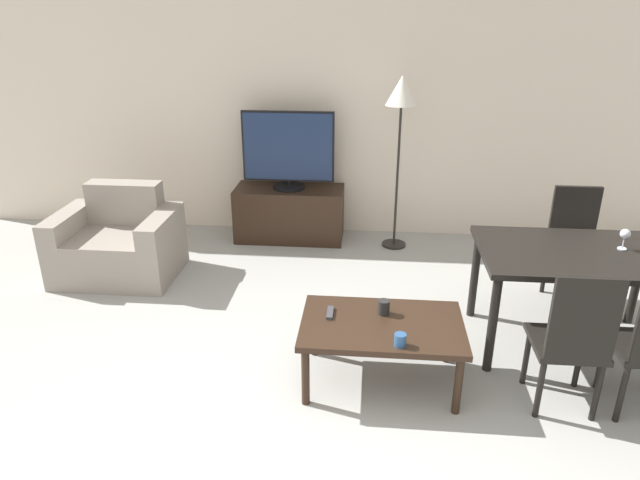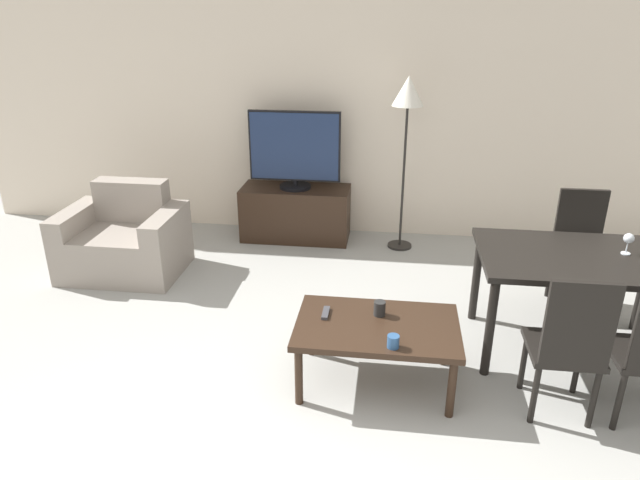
# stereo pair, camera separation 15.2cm
# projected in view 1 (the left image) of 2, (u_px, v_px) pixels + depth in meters

# --- Properties ---
(wall_back) EXTENTS (7.58, 0.06, 2.70)m
(wall_back) POSITION_uv_depth(u_px,v_px,m) (319.00, 103.00, 5.71)
(wall_back) COLOR beige
(wall_back) RESTS_ON ground_plane
(armchair) EXTENTS (1.02, 0.76, 0.79)m
(armchair) POSITION_uv_depth(u_px,v_px,m) (119.00, 244.00, 5.08)
(armchair) COLOR gray
(armchair) RESTS_ON ground_plane
(tv_stand) EXTENTS (1.10, 0.47, 0.54)m
(tv_stand) POSITION_uv_depth(u_px,v_px,m) (290.00, 213.00, 5.87)
(tv_stand) COLOR black
(tv_stand) RESTS_ON ground_plane
(tv) EXTENTS (0.91, 0.32, 0.78)m
(tv) POSITION_uv_depth(u_px,v_px,m) (288.00, 151.00, 5.62)
(tv) COLOR black
(tv) RESTS_ON tv_stand
(coffee_table) EXTENTS (1.01, 0.65, 0.43)m
(coffee_table) POSITION_uv_depth(u_px,v_px,m) (382.00, 330.00, 3.56)
(coffee_table) COLOR black
(coffee_table) RESTS_ON ground_plane
(dining_table) EXTENTS (1.31, 0.85, 0.73)m
(dining_table) POSITION_uv_depth(u_px,v_px,m) (577.00, 263.00, 3.86)
(dining_table) COLOR black
(dining_table) RESTS_ON ground_plane
(dining_chair_near) EXTENTS (0.40, 0.40, 0.94)m
(dining_chair_near) POSITION_uv_depth(u_px,v_px,m) (573.00, 337.00, 3.26)
(dining_chair_near) COLOR black
(dining_chair_near) RESTS_ON ground_plane
(dining_chair_far) EXTENTS (0.40, 0.40, 0.94)m
(dining_chair_far) POSITION_uv_depth(u_px,v_px,m) (574.00, 241.00, 4.58)
(dining_chair_far) COLOR black
(dining_chair_far) RESTS_ON ground_plane
(floor_lamp) EXTENTS (0.29, 0.29, 1.67)m
(floor_lamp) POSITION_uv_depth(u_px,v_px,m) (401.00, 102.00, 5.24)
(floor_lamp) COLOR black
(floor_lamp) RESTS_ON ground_plane
(remote_primary) EXTENTS (0.04, 0.15, 0.02)m
(remote_primary) POSITION_uv_depth(u_px,v_px,m) (330.00, 313.00, 3.64)
(remote_primary) COLOR #38383D
(remote_primary) RESTS_ON coffee_table
(cup_white_near) EXTENTS (0.07, 0.07, 0.08)m
(cup_white_near) POSITION_uv_depth(u_px,v_px,m) (400.00, 340.00, 3.30)
(cup_white_near) COLOR navy
(cup_white_near) RESTS_ON coffee_table
(cup_colored_far) EXTENTS (0.08, 0.08, 0.10)m
(cup_colored_far) POSITION_uv_depth(u_px,v_px,m) (384.00, 307.00, 3.63)
(cup_colored_far) COLOR black
(cup_colored_far) RESTS_ON coffee_table
(wine_glass_left) EXTENTS (0.07, 0.07, 0.15)m
(wine_glass_left) POSITION_uv_depth(u_px,v_px,m) (625.00, 235.00, 3.82)
(wine_glass_left) COLOR silver
(wine_glass_left) RESTS_ON dining_table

